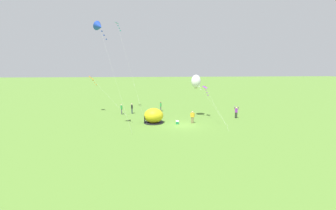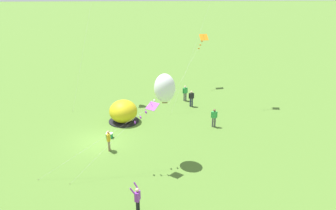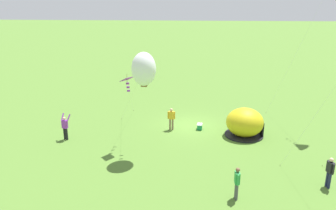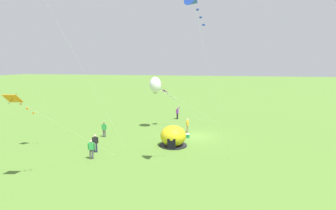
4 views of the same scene
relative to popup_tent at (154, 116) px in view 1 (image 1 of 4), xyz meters
The scene contains 13 objects.
ground_plane 4.40m from the popup_tent, 23.66° to the right, with size 300.00×300.00×0.00m, color #517A2D.
popup_tent is the anchor object (origin of this frame).
cooler_box 3.48m from the popup_tent, 16.42° to the right, with size 0.41×0.56×0.44m.
person_watching_sky 5.47m from the popup_tent, ahead, with size 0.59×0.26×1.72m.
person_flying_kite 12.92m from the popup_tent, ahead, with size 0.71×0.60×1.89m.
person_near_tent 8.39m from the popup_tent, 79.80° to the left, with size 0.25×0.59×1.72m.
person_center_field 8.12m from the popup_tent, 129.60° to the left, with size 0.34×0.57×1.72m.
person_with_toddler 7.60m from the popup_tent, 117.32° to the left, with size 0.32×0.58×1.72m.
kite_white 8.94m from the popup_tent, 28.25° to the left, with size 3.80×7.15×6.61m.
kite_purple 9.10m from the popup_tent, 16.74° to the left, with size 1.70×8.31×5.06m.
kite_teal 17.85m from the popup_tent, 119.66° to the left, with size 4.80×6.26×15.65m.
kite_blue 13.45m from the popup_tent, 157.37° to the right, with size 4.53×3.52×13.21m.
kite_orange 14.30m from the popup_tent, 139.60° to the left, with size 6.87×5.05×6.34m.
Camera 1 is at (-4.68, -29.28, 7.82)m, focal length 24.00 mm.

